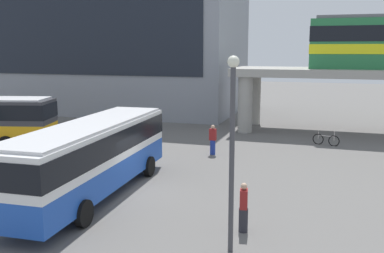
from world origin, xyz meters
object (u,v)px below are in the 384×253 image
object	(u,v)px
pedestrian_waiting_near_stop	(244,209)
bus_main	(92,152)
bicycle_silver	(326,140)
station_building	(109,38)
pedestrian_near_building	(213,140)

from	to	relation	value
pedestrian_waiting_near_stop	bus_main	bearing A→B (deg)	166.04
bus_main	pedestrian_waiting_near_stop	bearing A→B (deg)	-13.96
bicycle_silver	bus_main	bearing A→B (deg)	-124.48
station_building	bicycle_silver	size ratio (longest dim) A/B	15.48
pedestrian_near_building	pedestrian_waiting_near_stop	bearing A→B (deg)	-69.65
station_building	bus_main	size ratio (longest dim) A/B	2.42
bicycle_silver	pedestrian_waiting_near_stop	world-z (taller)	pedestrian_waiting_near_stop
station_building	bicycle_silver	bearing A→B (deg)	-28.01
bus_main	bicycle_silver	size ratio (longest dim) A/B	6.40
pedestrian_near_building	bus_main	bearing A→B (deg)	-108.25
bicycle_silver	pedestrian_near_building	size ratio (longest dim) A/B	0.96
bicycle_silver	pedestrian_waiting_near_stop	xyz separation A→B (m)	(-2.55, -15.48, 0.48)
bus_main	pedestrian_near_building	world-z (taller)	bus_main
station_building	pedestrian_waiting_near_stop	world-z (taller)	station_building
bicycle_silver	pedestrian_near_building	xyz separation A→B (m)	(-6.51, -4.82, 0.50)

